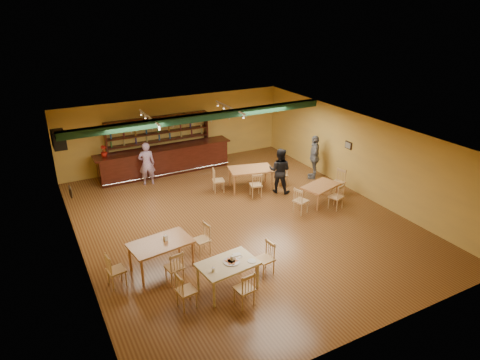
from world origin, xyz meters
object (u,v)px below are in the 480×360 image
bar_counter (165,160)px  dining_table_d (320,194)px  dining_table_c (162,255)px  near_table (228,276)px  patron_right_a (280,171)px  dining_table_b (251,178)px  patron_bar (147,164)px

bar_counter → dining_table_d: (4.00, -5.36, -0.22)m
dining_table_c → near_table: 2.03m
near_table → dining_table_d: bearing=22.8°
near_table → patron_right_a: (4.37, 4.40, 0.48)m
dining_table_b → patron_right_a: (0.80, -0.80, 0.46)m
dining_table_b → dining_table_d: (1.60, -2.29, -0.07)m
bar_counter → near_table: bearing=-98.0°
dining_table_d → dining_table_c: bearing=174.5°
bar_counter → near_table: (-1.16, -8.27, -0.18)m
bar_counter → patron_bar: bearing=-140.6°
dining_table_d → patron_right_a: size_ratio=0.79×
bar_counter → dining_table_c: size_ratio=3.50×
dining_table_c → dining_table_d: dining_table_c is taller
dining_table_b → near_table: size_ratio=1.13×
dining_table_c → patron_right_a: size_ratio=0.94×
dining_table_d → dining_table_b: bearing=108.2°
dining_table_c → dining_table_d: size_ratio=1.20×
patron_bar → dining_table_b: bearing=155.3°
dining_table_b → near_table: bearing=-110.3°
dining_table_d → near_table: near_table is taller
dining_table_c → patron_bar: (1.34, 5.80, 0.46)m
near_table → patron_bar: patron_bar is taller
near_table → patron_right_a: 6.22m
bar_counter → patron_right_a: bearing=-50.4°
dining_table_c → dining_table_d: 6.47m
dining_table_b → near_table: (-3.57, -5.20, -0.02)m
dining_table_d → patron_right_a: patron_right_a is taller
dining_table_d → near_table: bearing=-167.3°
patron_right_a → bar_counter: bearing=-4.6°
dining_table_b → near_table: dining_table_b is taller
dining_table_d → bar_counter: bearing=110.1°
bar_counter → dining_table_d: 6.70m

